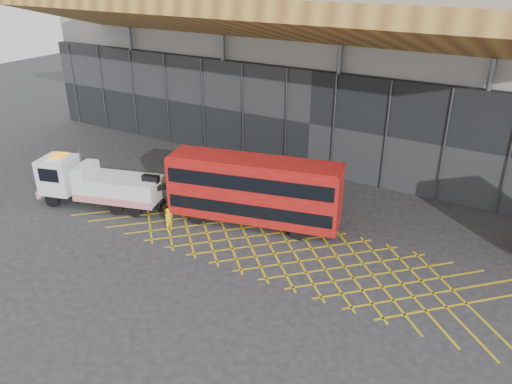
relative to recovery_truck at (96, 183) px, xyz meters
The scene contains 6 objects.
ground_plane 8.21m from the recovery_truck, 10.15° to the left, with size 120.00×120.00×0.00m, color #242426.
road_markings 13.69m from the recovery_truck, ahead, with size 27.96×7.16×0.01m.
construction_building 23.31m from the recovery_truck, 63.59° to the left, with size 55.00×23.97×18.00m.
recovery_truck is the anchor object (origin of this frame).
bus_towed 11.10m from the recovery_truck, 16.49° to the left, with size 11.14×4.94×4.42m.
worker 6.55m from the recovery_truck, ahead, with size 0.54×0.35×1.48m, color yellow.
Camera 1 is at (17.17, -22.54, 15.55)m, focal length 35.00 mm.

